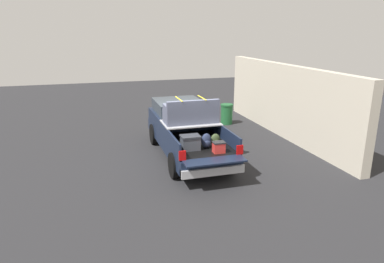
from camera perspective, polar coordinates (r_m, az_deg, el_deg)
The scene contains 4 objects.
ground_plane at distance 12.76m, azimuth -0.76°, elevation -4.02°, with size 40.00×40.00×0.00m, color #262628.
pickup_truck at distance 12.79m, azimuth -1.22°, elevation 0.49°, with size 6.05×2.06×2.23m.
building_facade at distance 15.46m, azimuth 14.88°, elevation 4.95°, with size 9.94×0.36×3.06m, color beige.
trash_can at distance 17.05m, azimuth 5.71°, elevation 2.88°, with size 0.60×0.60×0.98m.
Camera 1 is at (-11.52, 3.22, 4.43)m, focal length 32.49 mm.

